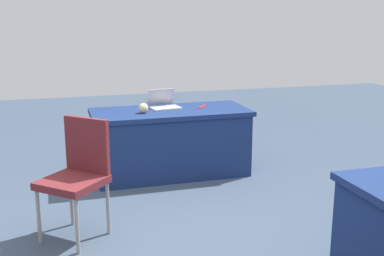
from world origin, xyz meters
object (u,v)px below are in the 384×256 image
object	(u,v)px
table_foreground	(171,142)
chair_aisle	(78,171)
yarn_ball	(143,108)
scissors_red	(202,107)
laptop_silver	(164,104)

from	to	relation	value
table_foreground	chair_aisle	size ratio (longest dim) A/B	1.81
yarn_ball	scissors_red	xyz separation A→B (m)	(-0.71, -0.15, -0.05)
yarn_ball	scissors_red	distance (m)	0.73
yarn_ball	laptop_silver	bearing A→B (deg)	-141.34
table_foreground	yarn_ball	xyz separation A→B (m)	(0.32, 0.08, 0.42)
table_foreground	scissors_red	distance (m)	0.54
chair_aisle	laptop_silver	xyz separation A→B (m)	(-1.04, -1.43, 0.22)
chair_aisle	yarn_ball	world-z (taller)	chair_aisle
table_foreground	laptop_silver	bearing A→B (deg)	-74.32
chair_aisle	laptop_silver	bearing A→B (deg)	-82.64
table_foreground	scissors_red	world-z (taller)	scissors_red
table_foreground	yarn_ball	distance (m)	0.53
table_foreground	yarn_ball	bearing A→B (deg)	14.86
table_foreground	chair_aisle	xyz separation A→B (m)	(1.08, 1.29, 0.18)
laptop_silver	chair_aisle	bearing A→B (deg)	46.74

